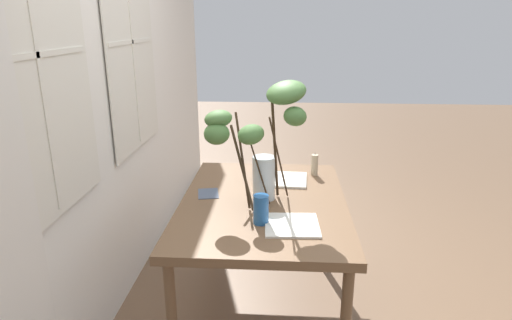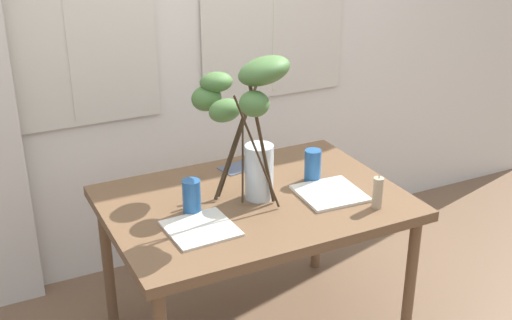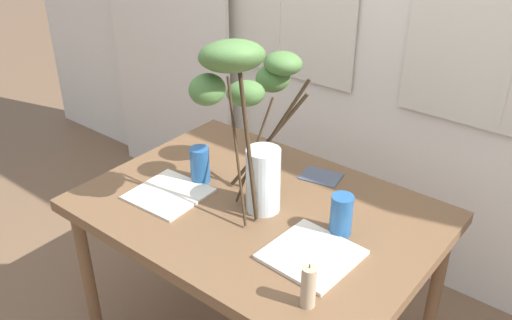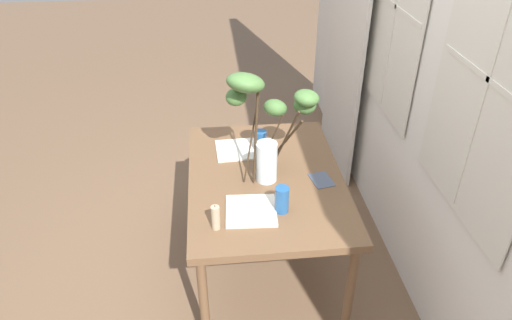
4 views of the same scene
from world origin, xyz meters
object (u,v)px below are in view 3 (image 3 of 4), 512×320
Objects in this scene: drinking_glass_blue_left at (200,165)px; plate_square_left at (169,194)px; vase_with_branches at (253,108)px; pillar_candle at (308,287)px; plate_square_right at (312,255)px; drinking_glass_blue_right at (341,215)px; dining_table at (258,221)px.

drinking_glass_blue_left reaches higher than plate_square_left.
vase_with_branches is 0.49m from plate_square_left.
plate_square_left is 1.74× the size of pillar_candle.
plate_square_right reaches higher than plate_square_left.
plate_square_left is 0.75m from pillar_candle.
drinking_glass_blue_right and pillar_candle have the same top height.
drinking_glass_blue_left is at bearing -175.45° from drinking_glass_blue_right.
dining_table is at bearing 25.81° from plate_square_left.
pillar_candle reaches higher than dining_table.
drinking_glass_blue_right is (0.32, 0.05, 0.14)m from dining_table.
plate_square_right is (-0.01, -0.16, -0.07)m from drinking_glass_blue_right.
vase_with_branches is 4.61× the size of drinking_glass_blue_right.
drinking_glass_blue_right is 0.58× the size of plate_square_left.
dining_table is at bearing -171.84° from drinking_glass_blue_right.
plate_square_left is (-0.63, -0.20, -0.07)m from drinking_glass_blue_right.
drinking_glass_blue_right is at bearing 8.16° from dining_table.
drinking_glass_blue_right is 0.36m from pillar_candle.
plate_square_left is (-0.27, -0.16, -0.37)m from vase_with_branches.
drinking_glass_blue_right is 1.00× the size of pillar_candle.
dining_table is at bearing 144.10° from pillar_candle.
plate_square_right reaches higher than dining_table.
drinking_glass_blue_left is at bearing -179.50° from dining_table.
vase_with_branches is 2.56× the size of plate_square_right.
plate_square_left is 0.96× the size of plate_square_right.
dining_table is 8.52× the size of drinking_glass_blue_right.
pillar_candle is (0.10, -0.35, -0.01)m from drinking_glass_blue_right.
drinking_glass_blue_right is (0.35, 0.03, -0.30)m from vase_with_branches.
drinking_glass_blue_left reaches higher than plate_square_right.
vase_with_branches is at bearing 158.54° from dining_table.
drinking_glass_blue_right reaches higher than plate_square_right.
drinking_glass_blue_right is at bearing 4.55° from drinking_glass_blue_left.
drinking_glass_blue_right reaches higher than plate_square_left.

